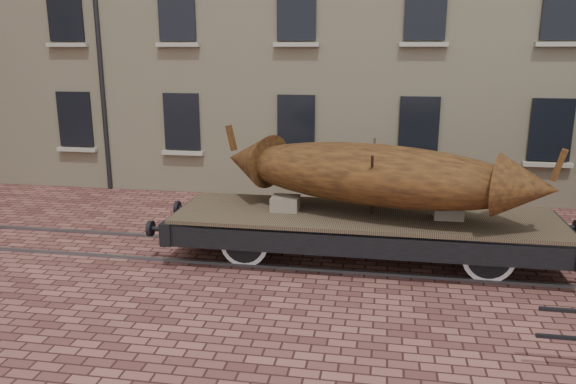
# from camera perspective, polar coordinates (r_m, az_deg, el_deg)

# --- Properties ---
(ground) EXTENTS (90.00, 90.00, 0.00)m
(ground) POSITION_cam_1_polar(r_m,az_deg,el_deg) (12.00, 8.98, -7.01)
(ground) COLOR #4E2926
(rail_track) EXTENTS (30.00, 1.52, 0.06)m
(rail_track) POSITION_cam_1_polar(r_m,az_deg,el_deg) (11.99, 8.98, -6.88)
(rail_track) COLOR #59595E
(rail_track) RESTS_ON ground
(flatcar_wagon) EXTENTS (8.80, 2.39, 1.33)m
(flatcar_wagon) POSITION_cam_1_polar(r_m,az_deg,el_deg) (11.73, 7.75, -3.18)
(flatcar_wagon) COLOR brown
(flatcar_wagon) RESTS_ON ground
(iron_boat) EXTENTS (6.86, 3.61, 1.65)m
(iron_boat) POSITION_cam_1_polar(r_m,az_deg,el_deg) (11.46, 8.59, 1.83)
(iron_boat) COLOR brown
(iron_boat) RESTS_ON flatcar_wagon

